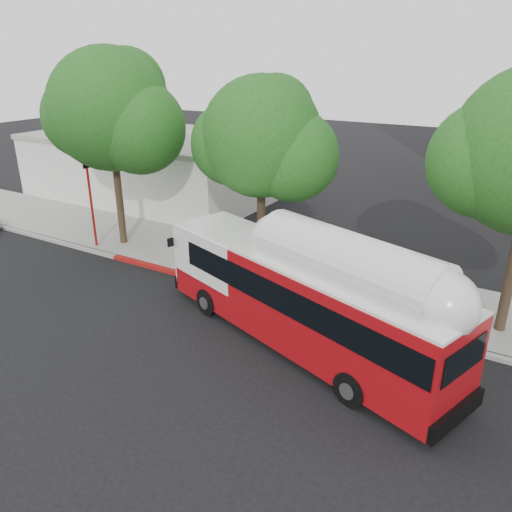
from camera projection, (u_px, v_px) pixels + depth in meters
The scene contains 9 objects.
ground at pixel (200, 339), 17.54m from camera, with size 120.00×120.00×0.00m, color black.
sidewalk at pixel (285, 272), 22.70m from camera, with size 60.00×5.00×0.15m, color gray.
curb_strip at pixel (256, 294), 20.63m from camera, with size 60.00×0.30×0.15m, color gray.
red_curb_segment at pixel (198, 278), 22.03m from camera, with size 10.00×0.32×0.16m, color maroon.
street_tree_left at pixel (118, 115), 23.49m from camera, with size 6.67×5.80×9.74m.
street_tree_mid at pixel (271, 143), 20.43m from camera, with size 5.75×5.00×8.62m.
low_commercial_bldg at pixel (156, 165), 34.48m from camera, with size 16.20×10.20×4.25m.
transit_bus at pixel (301, 300), 16.55m from camera, with size 12.39×6.11×3.66m.
signal_pole at pixel (92, 206), 24.85m from camera, with size 0.13×0.42×4.41m.
Camera 1 is at (9.37, -12.06, 9.32)m, focal length 35.00 mm.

